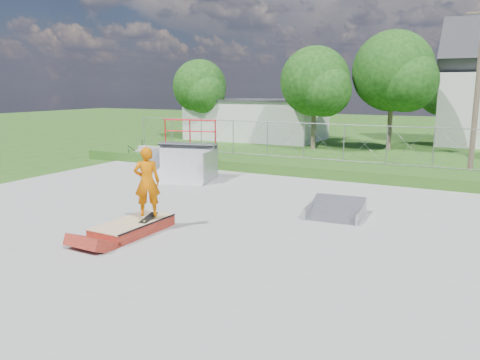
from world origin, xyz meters
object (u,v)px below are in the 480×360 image
object	(u,v)px
grind_box	(133,227)
quarter_pipe	(181,151)
skater	(147,184)
flat_bank_ramp	(336,210)

from	to	relation	value
grind_box	quarter_pipe	distance (m)	7.59
grind_box	skater	xyz separation A→B (m)	(0.28, 0.35, 1.19)
quarter_pipe	skater	world-z (taller)	quarter_pipe
flat_bank_ramp	quarter_pipe	bearing A→B (deg)	156.74
grind_box	flat_bank_ramp	xyz separation A→B (m)	(4.57, 4.20, 0.07)
skater	grind_box	bearing A→B (deg)	16.97
skater	quarter_pipe	bearing A→B (deg)	-97.93
grind_box	skater	distance (m)	1.27
quarter_pipe	grind_box	bearing A→B (deg)	-78.24
flat_bank_ramp	skater	distance (m)	5.87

